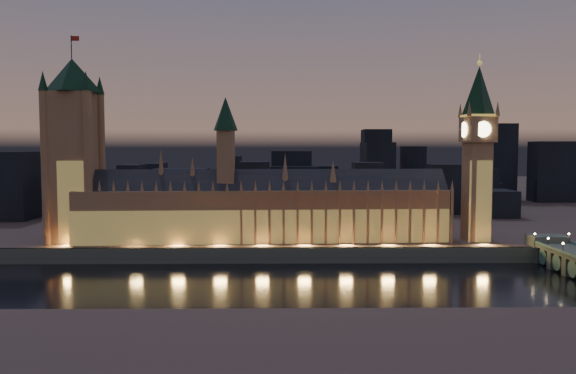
{
  "coord_description": "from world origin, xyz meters",
  "views": [
    {
      "loc": [
        1.28,
        -241.34,
        58.72
      ],
      "look_at": [
        5.0,
        55.0,
        38.0
      ],
      "focal_mm": 35.0,
      "sensor_mm": 36.0,
      "label": 1
    }
  ],
  "objects": [
    {
      "name": "ground_plane",
      "position": [
        0.0,
        0.0,
        0.0
      ],
      "size": [
        2000.0,
        2000.0,
        0.0
      ],
      "primitive_type": "plane",
      "color": "black",
      "rests_on": "ground"
    },
    {
      "name": "north_bank",
      "position": [
        0.0,
        520.0,
        4.0
      ],
      "size": [
        2000.0,
        960.0,
        8.0
      ],
      "primitive_type": "cube",
      "color": "#4A3530",
      "rests_on": "ground"
    },
    {
      "name": "embankment_wall",
      "position": [
        0.0,
        41.0,
        4.0
      ],
      "size": [
        2000.0,
        2.5,
        8.0
      ],
      "primitive_type": "cube",
      "color": "#494C4C",
      "rests_on": "ground"
    },
    {
      "name": "palace_of_westminster",
      "position": [
        -9.37,
        61.74,
        26.37
      ],
      "size": [
        202.0,
        28.79,
        78.0
      ],
      "color": "#9A7145",
      "rests_on": "north_bank"
    },
    {
      "name": "victoria_tower",
      "position": [
        -110.0,
        61.92,
        62.42
      ],
      "size": [
        31.68,
        31.68,
        110.15
      ],
      "color": "#9A7145",
      "rests_on": "north_bank"
    },
    {
      "name": "elizabeth_tower",
      "position": [
        108.0,
        61.92,
        64.18
      ],
      "size": [
        18.0,
        18.0,
        101.08
      ],
      "color": "#9A7145",
      "rests_on": "north_bank"
    },
    {
      "name": "city_backdrop",
      "position": [
        37.03,
        247.36,
        30.3
      ],
      "size": [
        487.92,
        215.63,
        73.83
      ],
      "color": "black",
      "rests_on": "north_bank"
    }
  ]
}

